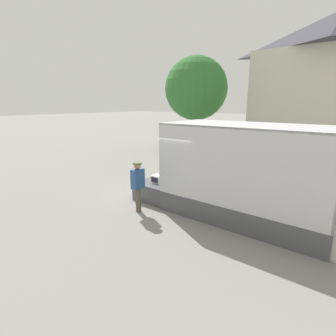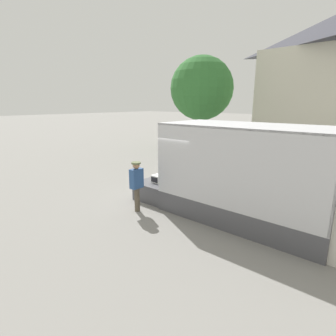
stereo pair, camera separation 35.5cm
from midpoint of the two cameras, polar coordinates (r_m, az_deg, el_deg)
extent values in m
plane|color=gray|center=(10.10, 1.49, -6.88)|extent=(160.00, 160.00, 0.00)
cube|color=#4C4C51|center=(8.80, 15.11, -8.26)|extent=(5.11, 2.37, 0.67)
cube|color=silver|center=(9.43, 18.47, 2.43)|extent=(5.11, 0.06, 2.30)
cube|color=silver|center=(7.34, 12.25, -0.31)|extent=(5.11, 0.06, 2.30)
cube|color=silver|center=(8.21, 16.27, 8.89)|extent=(5.11, 2.37, 0.06)
cylinder|color=silver|center=(9.18, 6.70, -3.36)|extent=(0.32, 0.32, 0.40)
cube|color=olive|center=(8.05, 11.86, -6.55)|extent=(0.44, 0.32, 0.28)
cube|color=olive|center=(8.50, 14.37, -5.38)|extent=(0.44, 0.32, 0.34)
cube|color=#4C4C51|center=(10.40, -1.60, -4.30)|extent=(1.40, 2.25, 0.67)
cube|color=white|center=(9.87, -3.02, -2.41)|extent=(0.50, 0.38, 0.28)
cube|color=black|center=(9.76, -4.00, -2.61)|extent=(0.32, 0.01, 0.19)
cube|color=black|center=(10.51, 0.13, -0.94)|extent=(0.60, 0.36, 0.43)
cylinder|color=slate|center=(10.36, 1.17, -1.04)|extent=(0.22, 0.20, 0.20)
cylinder|color=red|center=(10.55, -2.08, -0.42)|extent=(0.04, 0.04, 0.60)
cylinder|color=red|center=(10.12, 1.00, -1.04)|extent=(0.04, 0.04, 0.60)
cylinder|color=red|center=(10.86, -0.68, 0.00)|extent=(0.04, 0.04, 0.60)
cylinder|color=red|center=(10.44, 2.36, -0.58)|extent=(0.04, 0.04, 0.60)
cylinder|color=red|center=(10.27, -0.58, 0.80)|extent=(0.71, 0.04, 0.04)
cylinder|color=red|center=(10.58, 0.81, 1.20)|extent=(0.71, 0.04, 0.04)
cylinder|color=brown|center=(8.98, -7.62, -6.90)|extent=(0.18, 0.18, 0.83)
cube|color=#2D5189|center=(8.75, -7.77, -2.35)|extent=(0.24, 0.44, 0.66)
sphere|color=tan|center=(8.63, -7.87, 0.47)|extent=(0.23, 0.23, 0.23)
cylinder|color=#606B47|center=(8.61, -7.89, 1.02)|extent=(0.31, 0.31, 0.06)
cube|color=beige|center=(22.10, 31.69, 11.86)|extent=(9.95, 6.02, 7.12)
cylinder|color=brown|center=(21.01, 5.40, 7.53)|extent=(0.36, 0.36, 2.53)
sphere|color=#337033|center=(20.91, 5.62, 16.84)|extent=(4.76, 4.76, 4.76)
camera|label=1|loc=(0.18, -91.04, -0.26)|focal=28.00mm
camera|label=2|loc=(0.18, 88.96, 0.26)|focal=28.00mm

